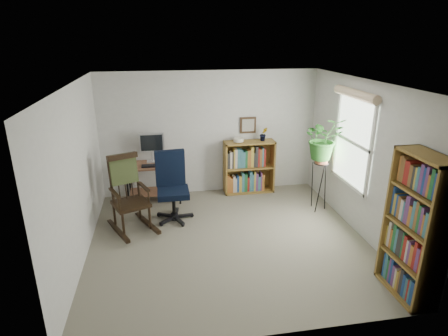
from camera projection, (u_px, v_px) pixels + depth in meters
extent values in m
cube|color=gray|center=(228.00, 240.00, 5.82)|extent=(4.20, 4.00, 0.00)
cube|color=silver|center=(229.00, 83.00, 5.01)|extent=(4.20, 4.00, 0.00)
cube|color=beige|center=(210.00, 133.00, 7.27)|extent=(4.20, 0.00, 2.40)
cube|color=beige|center=(267.00, 237.00, 3.56)|extent=(4.20, 0.00, 2.40)
cube|color=beige|center=(77.00, 176.00, 5.08)|extent=(0.00, 4.00, 2.40)
cube|color=beige|center=(363.00, 160.00, 5.75)|extent=(0.00, 4.00, 2.40)
cube|color=black|center=(153.00, 166.00, 6.86)|extent=(0.40, 0.15, 0.02)
imported|color=#296724|center=(325.00, 118.00, 6.28)|extent=(1.69, 1.88, 1.46)
imported|color=#296724|center=(263.00, 138.00, 7.31)|extent=(0.13, 0.24, 0.11)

